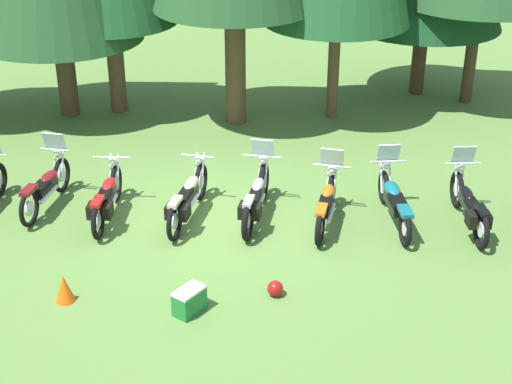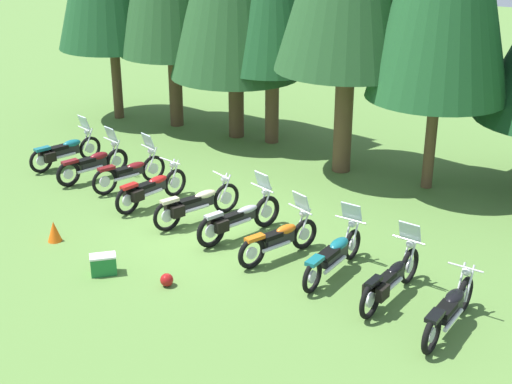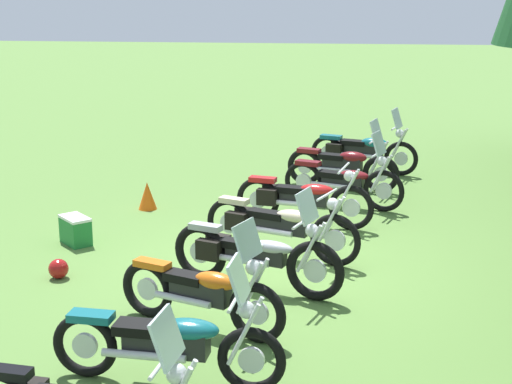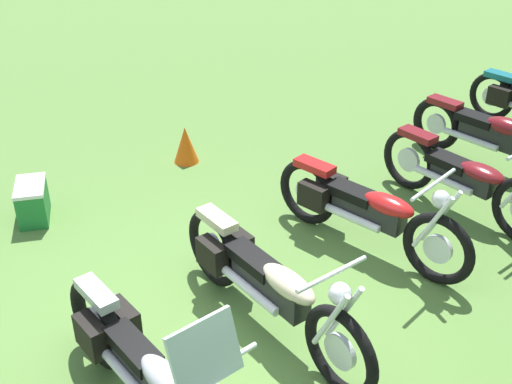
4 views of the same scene
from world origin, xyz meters
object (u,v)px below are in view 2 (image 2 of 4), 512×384
Objects in this scene: motorcycle_1 at (94,163)px; dropped_helmet at (167,280)px; motorcycle_4 at (196,204)px; motorcycle_2 at (130,171)px; motorcycle_6 at (280,238)px; motorcycle_0 at (65,150)px; motorcycle_5 at (239,218)px; traffic_cone at (54,231)px; motorcycle_7 at (334,254)px; motorcycle_3 at (151,188)px; picnic_cooler at (103,264)px; motorcycle_8 at (390,278)px; motorcycle_9 at (450,309)px.

dropped_helmet is (5.19, -3.75, -0.33)m from motorcycle_1.
motorcycle_2 is at bearing 92.80° from motorcycle_4.
motorcycle_2 is 5.55m from motorcycle_6.
motorcycle_0 is 0.96× the size of motorcycle_5.
motorcycle_6 is 5.12m from traffic_cone.
motorcycle_7 is 4.93× the size of traffic_cone.
motorcycle_1 is at bearing 110.69° from motorcycle_2.
motorcycle_7 is at bearing -81.87° from motorcycle_5.
motorcycle_1 is 1.25m from motorcycle_2.
motorcycle_3 is 8.44× the size of dropped_helmet.
motorcycle_2 is at bearing 93.92° from motorcycle_5.
motorcycle_1 is at bearing 133.28° from picnic_cooler.
motorcycle_8 is 3.96× the size of picnic_cooler.
dropped_helmet is (-0.09, -2.63, -0.34)m from motorcycle_5.
motorcycle_2 reaches higher than motorcycle_7.
motorcycle_0 is at bearing 81.09° from motorcycle_9.
picnic_cooler is (-5.46, -1.94, -0.25)m from motorcycle_8.
motorcycle_2 is 2.89m from motorcycle_4.
motorcycle_4 is at bearing 84.63° from motorcycle_8.
motorcycle_8 is (5.24, -1.13, -0.00)m from motorcycle_4.
motorcycle_8 reaches higher than picnic_cooler.
motorcycle_0 is 4.59× the size of traffic_cone.
motorcycle_5 is (1.30, -0.20, 0.00)m from motorcycle_4.
motorcycle_4 is 0.99× the size of motorcycle_9.
picnic_cooler is (-1.52, -2.87, -0.26)m from motorcycle_5.
motorcycle_3 is at bearing 100.68° from motorcycle_5.
motorcycle_4 is (1.54, -0.25, 0.01)m from motorcycle_3.
motorcycle_4 is at bearing 113.11° from dropped_helmet.
motorcycle_5 reaches higher than dropped_helmet.
motorcycle_7 is 4.74m from picnic_cooler.
motorcycle_0 is 0.95× the size of motorcycle_9.
motorcycle_5 is (4.03, -1.14, 0.00)m from motorcycle_2.
motorcycle_7 is 3.98× the size of picnic_cooler.
motorcycle_6 is 4.06m from motorcycle_9.
traffic_cone is at bearing -150.97° from motorcycle_2.
picnic_cooler is (-4.11, -2.34, -0.25)m from motorcycle_7.
motorcycle_4 reaches higher than motorcycle_3.
motorcycle_9 is at bearing 5.41° from traffic_cone.
motorcycle_1 is at bearing 84.26° from motorcycle_8.
motorcycle_1 is 10.81m from motorcycle_9.
motorcycle_6 is 0.88× the size of motorcycle_9.
dropped_helmet is at bearing -126.27° from motorcycle_3.
motorcycle_4 is at bearing -86.75° from motorcycle_0.
motorcycle_0 is at bearing 102.33° from motorcycle_2.
traffic_cone is (0.54, -3.39, -0.23)m from motorcycle_2.
motorcycle_3 is 4.14m from dropped_helmet.
motorcycle_2 is 0.90× the size of motorcycle_8.
motorcycle_7 is 8.86× the size of dropped_helmet.
motorcycle_3 is 0.97× the size of motorcycle_9.
motorcycle_0 is 8.24× the size of dropped_helmet.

